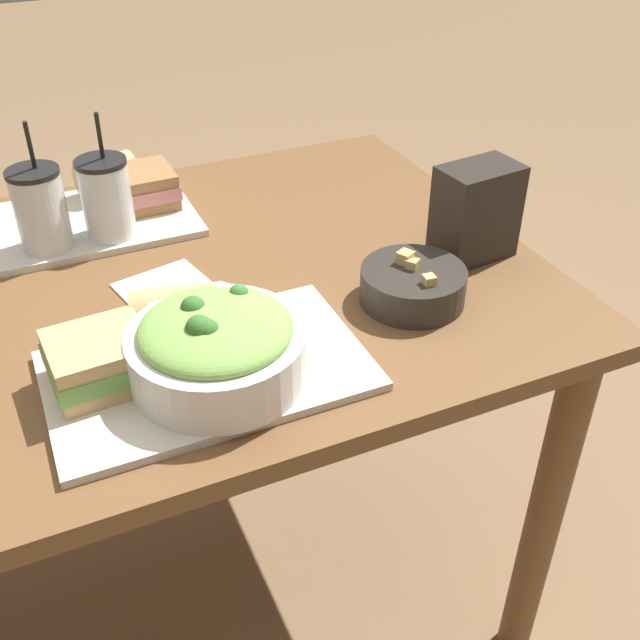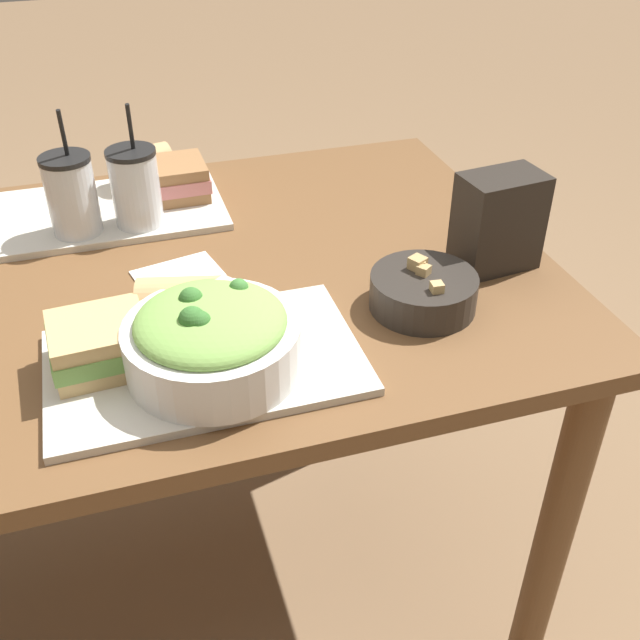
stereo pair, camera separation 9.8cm
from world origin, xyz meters
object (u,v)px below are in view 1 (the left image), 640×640
Objects in this scene: soup_bowl at (413,284)px; drink_cup_dark at (41,211)px; napkin_folded at (161,283)px; sandwich_near at (100,360)px; sandwich_far at (139,188)px; baguette_far at (108,175)px; salad_bowl at (217,345)px; drink_cup_red at (107,200)px; chip_bag at (476,212)px; baguette_near at (180,312)px.

drink_cup_dark is at bearing 142.03° from soup_bowl.
sandwich_near is at bearing -120.29° from napkin_folded.
sandwich_far is 0.60× the size of drink_cup_dark.
napkin_folded is at bearing 167.71° from baguette_far.
napkin_folded is (-0.03, -0.26, -0.04)m from sandwich_far.
salad_bowl reaches higher than baguette_far.
drink_cup_red is 0.59m from chip_bag.
sandwich_far is at bearing 27.58° from drink_cup_dark.
baguette_far is (-0.34, 0.53, 0.02)m from soup_bowl.
drink_cup_dark is (-0.13, 0.32, 0.03)m from baguette_near.
salad_bowl is at bearing -169.30° from chip_bag.
baguette_far is (-0.00, 0.48, 0.00)m from baguette_near.
napkin_folded is at bearing 11.28° from baguette_near.
drink_cup_red is at bearing 0.00° from drink_cup_dark.
napkin_folded is (-0.33, 0.20, -0.03)m from soup_bowl.
baguette_far is 0.55× the size of drink_cup_red.
soup_bowl is at bearing -1.89° from sandwich_near.
salad_bowl is 1.76× the size of sandwich_far.
chip_bag reaches higher than sandwich_near.
sandwich_near is 0.62m from chip_bag.
sandwich_near reaches higher than napkin_folded.
drink_cup_dark is 1.38× the size of chip_bag.
sandwich_near is (-0.14, 0.05, -0.02)m from salad_bowl.
baguette_near reaches higher than napkin_folded.
baguette_near reaches higher than soup_bowl.
baguette_far is (-0.04, 0.07, 0.00)m from sandwich_far.
baguette_far is at bearing 50.65° from drink_cup_dark.
soup_bowl is at bearing -159.45° from chip_bag.
baguette_far is 0.66m from chip_bag.
drink_cup_dark is at bearing 126.94° from baguette_far.
baguette_near is 1.06× the size of sandwich_far.
drink_cup_dark is (-0.13, -0.16, 0.03)m from baguette_far.
chip_bag reaches higher than salad_bowl.
salad_bowl is at bearing -93.19° from sandwich_far.
drink_cup_dark is at bearing 180.00° from drink_cup_red.
baguette_near is 0.41m from sandwich_far.
baguette_near is at bearing 177.99° from chip_bag.
drink_cup_red reaches higher than sandwich_near.
baguette_near is (-0.02, 0.11, -0.01)m from salad_bowl.
soup_bowl is 0.52m from drink_cup_red.
baguette_far is at bearing 118.86° from sandwich_far.
soup_bowl is at bearing -82.87° from baguette_near.
chip_bag is at bearing -24.62° from drink_cup_dark.
drink_cup_red is at bearing 19.35° from baguette_near.
baguette_far is (0.12, 0.54, 0.00)m from sandwich_near.
sandwich_far is at bearing 87.58° from salad_bowl.
salad_bowl is 0.52m from sandwich_far.
sandwich_near is 0.63× the size of drink_cup_red.
soup_bowl is 0.62m from baguette_far.
drink_cup_dark reaches higher than baguette_near.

